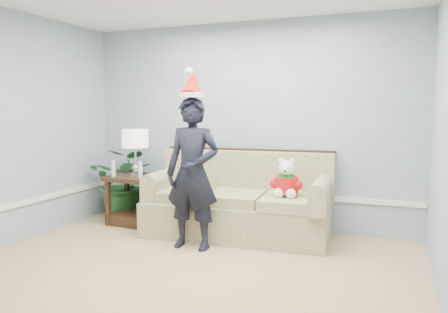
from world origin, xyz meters
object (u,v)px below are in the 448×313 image
houseplant (125,182)px  man (193,173)px  table_lamp (135,141)px  side_table (135,205)px  teddy_bear (286,183)px  sofa (238,205)px

houseplant → man: bearing=-31.1°
table_lamp → side_table: bearing=167.6°
side_table → houseplant: size_ratio=0.71×
table_lamp → teddy_bear: bearing=-1.8°
houseplant → sofa: bearing=-7.4°
side_table → teddy_bear: bearing=-1.9°
houseplant → table_lamp: bearing=-37.2°
houseplant → side_table: bearing=-38.7°
side_table → man: 1.48m
sofa → table_lamp: 1.65m
table_lamp → man: 1.36m
teddy_bear → houseplant: bearing=167.8°
houseplant → teddy_bear: bearing=-8.1°
side_table → man: man is taller
sofa → side_table: size_ratio=3.21×
houseplant → man: (1.54, -0.93, 0.35)m
table_lamp → houseplant: size_ratio=0.62×
teddy_bear → table_lamp: bearing=174.1°
sofa → teddy_bear: size_ratio=5.06×
sofa → teddy_bear: sofa is taller
sofa → houseplant: sofa is taller
sofa → man: man is taller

